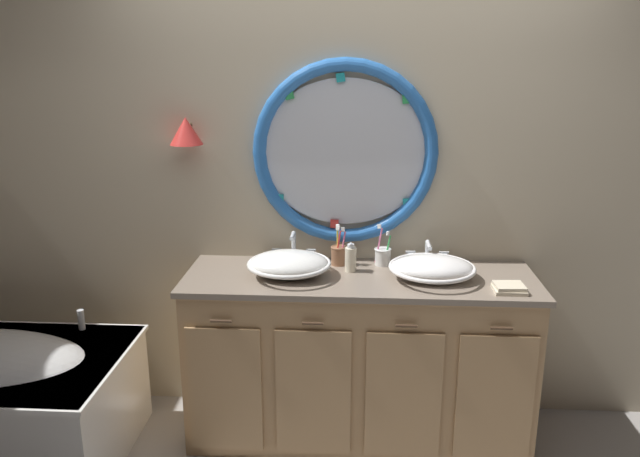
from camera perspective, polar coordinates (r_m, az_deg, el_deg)
The scene contains 10 objects.
back_wall_assembly at distance 3.32m, azimuth 3.13°, elevation 4.37°, with size 6.40×0.26×2.60m.
vanity_counter at distance 3.31m, azimuth 3.55°, elevation -11.61°, with size 1.77×0.60×0.89m.
sink_basin_left at distance 3.10m, azimuth -2.87°, elevation -3.28°, with size 0.42×0.42×0.13m.
sink_basin_right at distance 3.11m, azimuth 10.28°, elevation -3.59°, with size 0.43×0.43×0.12m.
faucet_set_left at distance 3.31m, azimuth -2.44°, elevation -2.01°, with size 0.24×0.13×0.17m.
faucet_set_right at distance 3.32m, azimuth 9.85°, elevation -2.39°, with size 0.23×0.14×0.13m.
toothbrush_holder_left at distance 3.27m, azimuth 1.73°, elevation -2.36°, with size 0.09×0.09×0.22m.
toothbrush_holder_right at distance 3.28m, azimuth 5.80°, elevation -2.49°, with size 0.09×0.09×0.22m.
soap_dispenser at distance 3.17m, azimuth 2.84°, elevation -2.79°, with size 0.06×0.07×0.16m.
folded_hand_towel at distance 3.05m, azimuth 17.03°, elevation -5.27°, with size 0.15×0.13×0.04m.
Camera 1 is at (0.01, -2.67, 1.97)m, focal length 34.75 mm.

